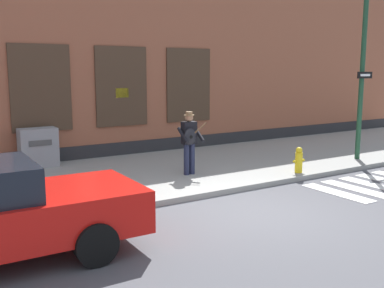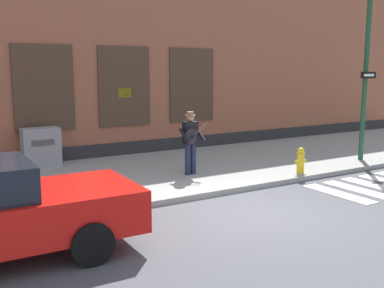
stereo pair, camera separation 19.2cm
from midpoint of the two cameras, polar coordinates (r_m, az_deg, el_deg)
The scene contains 6 objects.
ground_plane at distance 9.42m, azimuth 7.22°, elevation -8.46°, with size 160.00×160.00×0.00m, color #4C4C51.
sidewalk at distance 12.62m, azimuth -4.33°, elevation -3.54°, with size 28.00×5.34×0.13m.
building_backdrop at distance 16.58m, azimuth -12.15°, elevation 10.09°, with size 28.00×4.06×6.31m.
busker at distance 11.78m, azimuth -0.79°, elevation 0.61°, with size 0.70×0.52×1.68m.
utility_box at distance 13.60m, azimuth -19.32°, elevation -0.42°, with size 1.05×0.58×1.12m.
fire_hydrant at distance 12.44m, azimuth 12.98°, elevation -2.01°, with size 0.38×0.20×0.70m.
Camera 1 is at (-5.81, -6.86, 2.86)m, focal length 42.00 mm.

